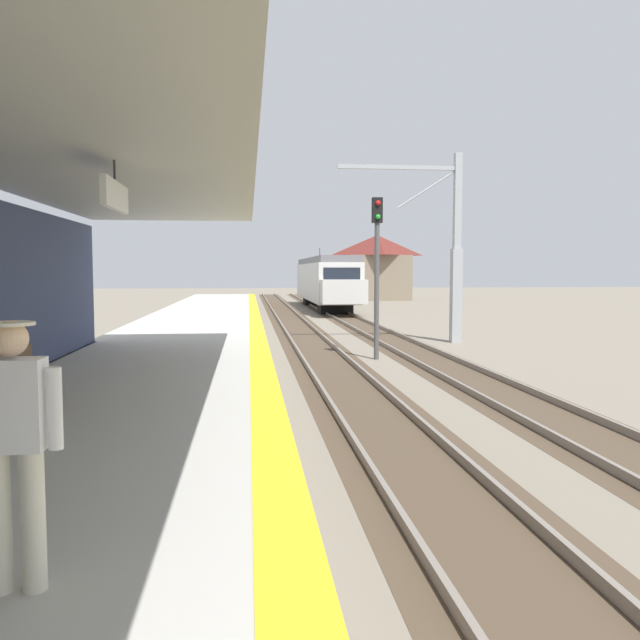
# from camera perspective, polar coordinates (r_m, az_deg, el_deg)

# --- Properties ---
(station_platform) EXTENTS (5.00, 80.00, 0.91)m
(station_platform) POSITION_cam_1_polar(r_m,az_deg,el_deg) (15.97, -13.40, -4.49)
(station_platform) COLOR #B7B5AD
(station_platform) RESTS_ON ground
(track_pair_nearest_platform) EXTENTS (2.34, 120.00, 0.16)m
(track_pair_nearest_platform) POSITION_cam_1_polar(r_m,az_deg,el_deg) (20.00, 0.70, -3.77)
(track_pair_nearest_platform) COLOR #4C3D2D
(track_pair_nearest_platform) RESTS_ON ground
(track_pair_middle) EXTENTS (2.34, 120.00, 0.16)m
(track_pair_middle) POSITION_cam_1_polar(r_m,az_deg,el_deg) (20.69, 10.10, -3.56)
(track_pair_middle) COLOR #4C3D2D
(track_pair_middle) RESTS_ON ground
(approaching_train) EXTENTS (2.93, 19.60, 4.76)m
(approaching_train) POSITION_cam_1_polar(r_m,az_deg,el_deg) (49.17, 0.49, 3.52)
(approaching_train) COLOR silver
(approaching_train) RESTS_ON ground
(commuter_person) EXTENTS (0.59, 0.30, 1.67)m
(commuter_person) POSITION_cam_1_polar(r_m,az_deg,el_deg) (4.40, -25.37, -9.55)
(commuter_person) COLOR beige
(commuter_person) RESTS_ON station_platform
(rail_signal_post) EXTENTS (0.32, 0.34, 5.20)m
(rail_signal_post) POSITION_cam_1_polar(r_m,az_deg,el_deg) (20.97, 5.02, 5.21)
(rail_signal_post) COLOR #4C4C4C
(rail_signal_post) RESTS_ON ground
(catenary_pylon_far_side) EXTENTS (5.00, 0.40, 7.50)m
(catenary_pylon_far_side) POSITION_cam_1_polar(r_m,az_deg,el_deg) (26.40, 11.29, 5.84)
(catenary_pylon_far_side) COLOR #9EA3A8
(catenary_pylon_far_side) RESTS_ON ground
(platform_bench) EXTENTS (0.45, 1.60, 0.88)m
(platform_bench) POSITION_cam_1_polar(r_m,az_deg,el_deg) (9.89, -24.79, -4.74)
(platform_bench) COLOR brown
(platform_bench) RESTS_ON station_platform
(distant_trackside_house) EXTENTS (6.60, 5.28, 6.40)m
(distant_trackside_house) POSITION_cam_1_polar(r_m,az_deg,el_deg) (64.55, 5.03, 4.73)
(distant_trackside_house) COLOR #7F705B
(distant_trackside_house) RESTS_ON ground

